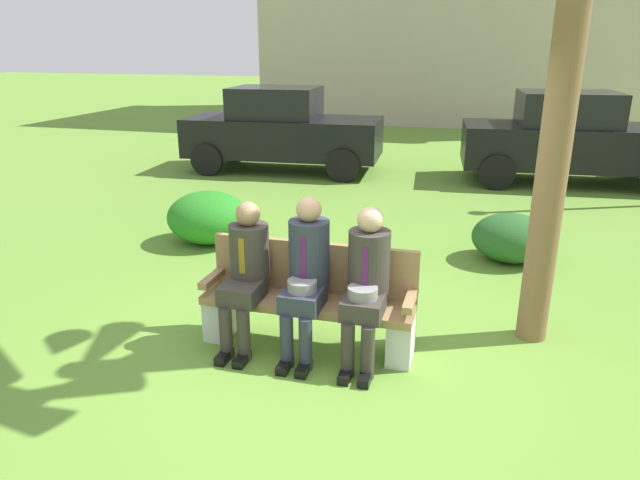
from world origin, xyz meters
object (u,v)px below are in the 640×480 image
Objects in this scene: seated_man_right at (366,279)px; shrub_mid_lawn at (511,238)px; parked_car_far at (570,139)px; park_bench at (309,300)px; shrub_near_bench at (208,217)px; seated_man_middle at (306,270)px; parked_car_near at (282,130)px; seated_man_left at (246,268)px.

seated_man_right is 1.40× the size of shrub_mid_lawn.
parked_car_far is at bearing 76.16° from shrub_mid_lawn.
park_bench is 3.06m from shrub_near_bench.
seated_man_right is at bearing -114.21° from shrub_mid_lawn.
seated_man_right is 7.69m from parked_car_far.
park_bench is 3.15m from shrub_mid_lawn.
seated_man_middle reaches higher than seated_man_right.
seated_man_right reaches higher than park_bench.
seated_man_middle is at bearing -84.08° from park_bench.
park_bench is 0.45× the size of parked_car_far.
park_bench is 0.62m from seated_man_right.
parked_car_near is at bearing -176.10° from parked_car_far.
shrub_near_bench is (-1.54, 2.39, -0.37)m from seated_man_left.
shrub_mid_lawn is at bearing 57.60° from seated_man_middle.
seated_man_middle reaches higher than seated_man_left.
seated_man_right is at bearing -42.81° from shrub_near_bench.
seated_man_left is at bearing 179.89° from seated_man_right.
seated_man_left reaches higher than shrub_mid_lawn.
parked_car_far is at bearing 3.90° from parked_car_near.
seated_man_right is (0.51, -0.00, -0.02)m from seated_man_middle.
parked_car_near reaches higher than shrub_near_bench.
seated_man_middle is (0.53, 0.00, 0.04)m from seated_man_left.
park_bench is at bearing -47.63° from shrub_near_bench.
seated_man_middle is (0.01, -0.13, 0.33)m from park_bench.
shrub_near_bench is at bearing -174.66° from shrub_mid_lawn.
shrub_near_bench is 3.83m from shrub_mid_lawn.
seated_man_middle reaches higher than park_bench.
seated_man_left reaches higher than shrub_near_bench.
seated_man_right is 1.19× the size of shrub_near_bench.
seated_man_middle is 1.44× the size of shrub_mid_lawn.
seated_man_middle is at bearing -48.99° from shrub_near_bench.
shrub_mid_lawn is (1.75, 2.62, -0.13)m from park_bench.
parked_car_near is (-2.62, 6.81, 0.42)m from park_bench.
seated_man_left is 3.59m from shrub_mid_lawn.
parked_car_near is at bearing 106.82° from seated_man_left.
shrub_near_bench is at bearing 137.19° from seated_man_right.
shrub_mid_lawn is at bearing 5.34° from shrub_near_bench.
seated_man_left is 1.36× the size of shrub_mid_lawn.
shrub_near_bench is 1.17× the size of shrub_mid_lawn.
seated_man_right is 0.32× the size of parked_car_far.
seated_man_left is 8.07m from parked_car_far.
parked_car_far is (2.87, 7.31, 0.09)m from seated_man_middle.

